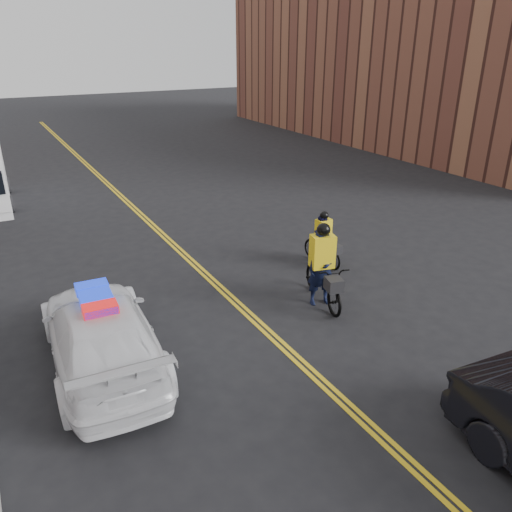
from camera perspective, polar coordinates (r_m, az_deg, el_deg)
name	(u,v)px	position (r m, az deg, el deg)	size (l,w,h in m)	color
ground	(276,340)	(11.68, 2.34, -9.59)	(120.00, 120.00, 0.00)	black
center_line_left	(158,233)	(18.23, -11.12, 2.60)	(0.10, 60.00, 0.01)	gold
center_line_right	(162,232)	(18.27, -10.65, 2.69)	(0.10, 60.00, 0.01)	gold
building_across	(417,54)	(37.84, 17.92, 21.15)	(12.00, 30.00, 11.00)	brown
police_cruiser	(101,333)	(10.98, -17.30, -8.40)	(2.46, 5.35, 1.68)	white
cyclist_near	(321,276)	(12.96, 7.45, -2.32)	(1.30, 2.39, 2.22)	black
cyclist_far	(323,244)	(15.29, 7.63, 1.39)	(0.80, 1.72, 1.71)	black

